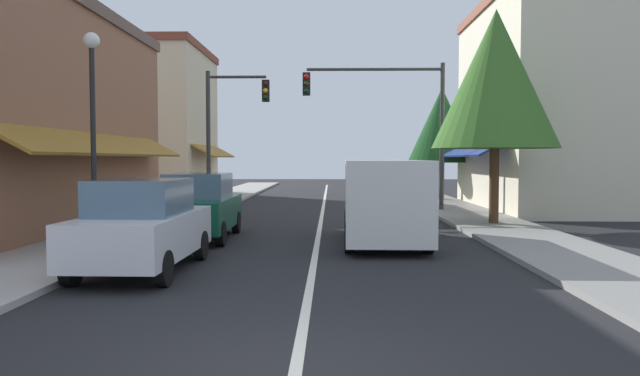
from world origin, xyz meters
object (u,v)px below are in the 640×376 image
(parked_car_nearest_left, at_px, (143,226))
(parked_car_second_left, at_px, (199,207))
(traffic_signal_left_corner, at_px, (228,120))
(tree_right_near, at_px, (496,79))
(tree_right_far, at_px, (442,125))
(traffic_signal_mast_arm, at_px, (394,110))
(van_in_lane, at_px, (384,199))
(street_lamp_left_near, at_px, (93,106))

(parked_car_nearest_left, relative_size, parked_car_second_left, 1.00)
(traffic_signal_left_corner, relative_size, tree_right_near, 0.85)
(parked_car_second_left, bearing_deg, tree_right_far, 56.88)
(parked_car_nearest_left, distance_m, traffic_signal_mast_arm, 14.61)
(traffic_signal_mast_arm, height_order, traffic_signal_left_corner, traffic_signal_mast_arm)
(van_in_lane, distance_m, tree_right_near, 6.46)
(parked_car_second_left, distance_m, traffic_signal_left_corner, 9.62)
(traffic_signal_mast_arm, relative_size, traffic_signal_left_corner, 1.03)
(van_in_lane, distance_m, tree_right_far, 16.01)
(traffic_signal_mast_arm, distance_m, tree_right_near, 5.76)
(tree_right_far, bearing_deg, traffic_signal_mast_arm, -115.88)
(parked_car_nearest_left, relative_size, street_lamp_left_near, 0.82)
(van_in_lane, relative_size, tree_right_far, 0.91)
(van_in_lane, bearing_deg, parked_car_nearest_left, -140.27)
(van_in_lane, bearing_deg, tree_right_near, 46.47)
(parked_car_second_left, distance_m, tree_right_far, 17.36)
(traffic_signal_mast_arm, distance_m, street_lamp_left_near, 13.27)
(traffic_signal_left_corner, distance_m, tree_right_near, 11.26)
(tree_right_near, relative_size, tree_right_far, 1.19)
(traffic_signal_left_corner, height_order, tree_right_near, tree_right_near)
(traffic_signal_mast_arm, xyz_separation_m, traffic_signal_left_corner, (-6.84, 0.91, -0.32))
(tree_right_near, bearing_deg, van_in_lane, -134.69)
(tree_right_near, bearing_deg, traffic_signal_left_corner, 147.67)
(traffic_signal_left_corner, relative_size, tree_right_far, 1.01)
(traffic_signal_mast_arm, height_order, tree_right_near, tree_right_near)
(tree_right_near, bearing_deg, parked_car_second_left, -160.17)
(traffic_signal_left_corner, xyz_separation_m, street_lamp_left_near, (-1.08, -11.53, -0.44))
(traffic_signal_mast_arm, bearing_deg, parked_car_nearest_left, -115.37)
(parked_car_nearest_left, distance_m, tree_right_near, 12.31)
(tree_right_far, bearing_deg, van_in_lane, -105.48)
(parked_car_second_left, distance_m, tree_right_near, 9.98)
(van_in_lane, height_order, tree_right_near, tree_right_near)
(traffic_signal_mast_arm, relative_size, tree_right_far, 1.04)
(parked_car_nearest_left, xyz_separation_m, traffic_signal_mast_arm, (6.11, 12.88, 3.23))
(parked_car_nearest_left, relative_size, tree_right_near, 0.60)
(traffic_signal_left_corner, bearing_deg, parked_car_nearest_left, -86.94)
(van_in_lane, bearing_deg, parked_car_second_left, 172.73)
(parked_car_second_left, bearing_deg, parked_car_nearest_left, -91.74)
(parked_car_nearest_left, height_order, tree_right_far, tree_right_far)
(traffic_signal_mast_arm, bearing_deg, tree_right_near, -62.55)
(van_in_lane, height_order, tree_right_far, tree_right_far)
(parked_car_second_left, xyz_separation_m, street_lamp_left_near, (-1.88, -2.39, 2.47))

